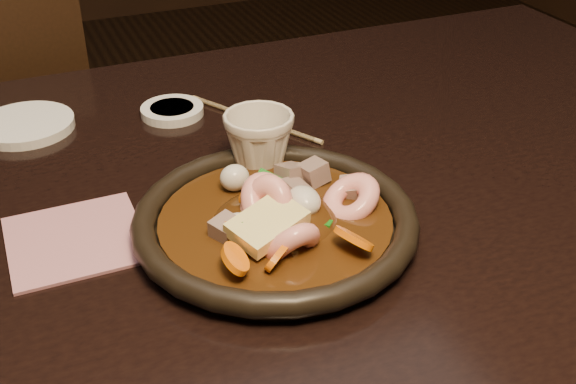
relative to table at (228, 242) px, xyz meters
name	(u,v)px	position (x,y,z in m)	size (l,w,h in m)	color
table	(228,242)	(0.00, 0.00, 0.00)	(1.60, 0.90, 0.75)	black
plate	(275,222)	(0.02, -0.11, 0.09)	(0.31, 0.31, 0.03)	black
stirfry	(280,216)	(0.03, -0.11, 0.10)	(0.22, 0.21, 0.08)	#341C09
soy_dish	(172,111)	(0.00, 0.23, 0.08)	(0.09, 0.09, 0.01)	white
saucer_right	(26,125)	(-0.20, 0.26, 0.08)	(0.13, 0.13, 0.01)	white
tea_cup	(259,142)	(0.05, 0.02, 0.12)	(0.09, 0.08, 0.09)	beige
chopsticks	(254,119)	(0.10, 0.16, 0.08)	(0.12, 0.21, 0.01)	tan
napkin	(76,239)	(-0.18, -0.03, 0.08)	(0.14, 0.14, 0.00)	#AE6B77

